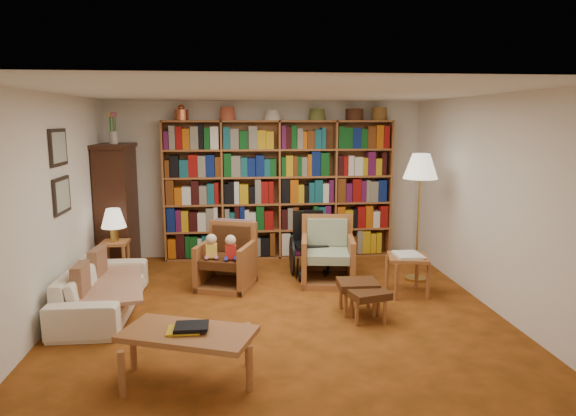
{
  "coord_description": "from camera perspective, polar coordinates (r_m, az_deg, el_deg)",
  "views": [
    {
      "loc": [
        -0.47,
        -5.76,
        2.21
      ],
      "look_at": [
        0.17,
        0.6,
        1.11
      ],
      "focal_mm": 32.0,
      "sensor_mm": 36.0,
      "label": 1
    }
  ],
  "objects": [
    {
      "name": "cushion_left",
      "position": [
        6.71,
        -20.38,
        -6.03
      ],
      "size": [
        0.15,
        0.37,
        0.37
      ],
      "primitive_type": "cube",
      "rotation": [
        0.0,
        0.0,
        -0.09
      ],
      "color": "maroon",
      "rests_on": "sofa"
    },
    {
      "name": "framed_pictures",
      "position": [
        6.41,
        -24.0,
        3.72
      ],
      "size": [
        0.03,
        0.52,
        0.97
      ],
      "color": "black",
      "rests_on": "wall_left"
    },
    {
      "name": "wall_right",
      "position": [
        6.55,
        21.3,
        0.71
      ],
      "size": [
        0.0,
        5.0,
        5.0
      ],
      "primitive_type": "plane",
      "rotation": [
        1.57,
        0.0,
        -1.57
      ],
      "color": "white",
      "rests_on": "floor"
    },
    {
      "name": "footstool_b",
      "position": [
        5.81,
        8.92,
        -9.64
      ],
      "size": [
        0.49,
        0.45,
        0.35
      ],
      "color": "#492C13",
      "rests_on": "floor"
    },
    {
      "name": "wheelchair",
      "position": [
        7.42,
        2.35,
        -4.22
      ],
      "size": [
        0.52,
        0.73,
        0.91
      ],
      "color": "black",
      "rests_on": "floor"
    },
    {
      "name": "armchair_sage",
      "position": [
        7.13,
        4.28,
        -5.42
      ],
      "size": [
        0.82,
        0.84,
        0.89
      ],
      "color": "#A16332",
      "rests_on": "floor"
    },
    {
      "name": "footstool_a",
      "position": [
        6.03,
        7.74,
        -8.67
      ],
      "size": [
        0.46,
        0.39,
        0.38
      ],
      "color": "#492C13",
      "rests_on": "floor"
    },
    {
      "name": "armchair_leather",
      "position": [
        6.96,
        -6.9,
        -5.74
      ],
      "size": [
        0.9,
        0.9,
        0.86
      ],
      "color": "#A16332",
      "rests_on": "floor"
    },
    {
      "name": "side_table_papers",
      "position": [
        6.71,
        13.14,
        -5.88
      ],
      "size": [
        0.57,
        0.57,
        0.54
      ],
      "color": "#A16332",
      "rests_on": "floor"
    },
    {
      "name": "cushion_right",
      "position": [
        6.07,
        -22.03,
        -7.8
      ],
      "size": [
        0.12,
        0.37,
        0.37
      ],
      "primitive_type": "cube",
      "rotation": [
        0.0,
        0.0,
        0.02
      ],
      "color": "maroon",
      "rests_on": "sofa"
    },
    {
      "name": "side_table_lamp",
      "position": [
        7.46,
        -18.62,
        -4.77
      ],
      "size": [
        0.36,
        0.36,
        0.56
      ],
      "color": "#A16332",
      "rests_on": "floor"
    },
    {
      "name": "sofa_throw",
      "position": [
        6.39,
        -19.5,
        -8.18
      ],
      "size": [
        1.06,
        1.59,
        0.04
      ],
      "primitive_type": "cube",
      "rotation": [
        0.0,
        0.0,
        0.2
      ],
      "color": "beige",
      "rests_on": "sofa"
    },
    {
      "name": "coffee_table",
      "position": [
        4.56,
        -11.03,
        -13.86
      ],
      "size": [
        1.23,
        0.91,
        0.5
      ],
      "color": "#A16332",
      "rests_on": "floor"
    },
    {
      "name": "curio_cabinet",
      "position": [
        8.06,
        -18.45,
        0.33
      ],
      "size": [
        0.5,
        0.95,
        2.4
      ],
      "color": "#34180E",
      "rests_on": "floor"
    },
    {
      "name": "wall_back",
      "position": [
        8.33,
        -2.46,
        3.17
      ],
      "size": [
        5.0,
        0.0,
        5.0
      ],
      "primitive_type": "plane",
      "rotation": [
        1.57,
        0.0,
        0.0
      ],
      "color": "white",
      "rests_on": "floor"
    },
    {
      "name": "bookshelf",
      "position": [
        8.18,
        -0.99,
        2.5
      ],
      "size": [
        3.6,
        0.3,
        2.42
      ],
      "color": "#A16332",
      "rests_on": "floor"
    },
    {
      "name": "floor",
      "position": [
        6.19,
        -1.0,
        -11.12
      ],
      "size": [
        5.0,
        5.0,
        0.0
      ],
      "primitive_type": "plane",
      "color": "#964717",
      "rests_on": "ground"
    },
    {
      "name": "table_lamp",
      "position": [
        7.36,
        -18.82,
        -1.2
      ],
      "size": [
        0.33,
        0.33,
        0.45
      ],
      "color": "#B48D3A",
      "rests_on": "side_table_lamp"
    },
    {
      "name": "wall_front",
      "position": [
        3.43,
        2.43,
        -6.44
      ],
      "size": [
        5.0,
        0.0,
        5.0
      ],
      "primitive_type": "plane",
      "rotation": [
        -1.57,
        0.0,
        0.0
      ],
      "color": "white",
      "rests_on": "floor"
    },
    {
      "name": "sofa",
      "position": [
        6.41,
        -19.92,
        -8.43
      ],
      "size": [
        1.85,
        0.73,
        0.54
      ],
      "primitive_type": "imported",
      "rotation": [
        0.0,
        0.0,
        1.57
      ],
      "color": "white",
      "rests_on": "floor"
    },
    {
      "name": "floor_lamp",
      "position": [
        7.17,
        14.51,
        3.95
      ],
      "size": [
        0.47,
        0.47,
        1.76
      ],
      "color": "#B48D3A",
      "rests_on": "floor"
    },
    {
      "name": "ceiling",
      "position": [
        5.79,
        -1.08,
        12.67
      ],
      "size": [
        5.0,
        5.0,
        0.0
      ],
      "primitive_type": "plane",
      "rotation": [
        3.14,
        0.0,
        0.0
      ],
      "color": "white",
      "rests_on": "wall_back"
    },
    {
      "name": "wall_left",
      "position": [
        6.18,
        -24.81,
        -0.04
      ],
      "size": [
        0.0,
        5.0,
        5.0
      ],
      "primitive_type": "plane",
      "rotation": [
        1.57,
        0.0,
        1.57
      ],
      "color": "white",
      "rests_on": "floor"
    }
  ]
}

